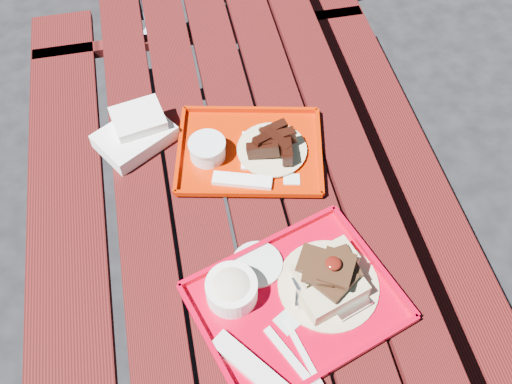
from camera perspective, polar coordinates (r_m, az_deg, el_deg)
ground at (r=2.26m, az=-0.79°, el=-8.92°), size 60.00×60.00×0.00m
picnic_table_near at (r=1.77m, az=-1.00°, el=-0.93°), size 1.41×2.40×0.75m
near_tray at (r=1.37m, az=3.56°, el=-9.90°), size 0.55×0.48×0.15m
far_tray at (r=1.62m, az=-0.89°, el=4.14°), size 0.47×0.40×0.07m
white_cloth at (r=1.68m, az=-11.91°, el=5.91°), size 0.25×0.24×0.08m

